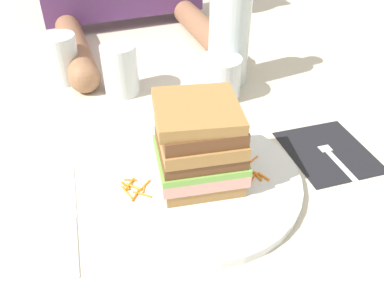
{
  "coord_description": "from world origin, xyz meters",
  "views": [
    {
      "loc": [
        -0.15,
        -0.4,
        0.41
      ],
      "look_at": [
        0.01,
        0.02,
        0.05
      ],
      "focal_mm": 37.38,
      "sensor_mm": 36.0,
      "label": 1
    }
  ],
  "objects": [
    {
      "name": "sandwich",
      "position": [
        0.01,
        -0.01,
        0.07
      ],
      "size": [
        0.13,
        0.12,
        0.12
      ],
      "color": "#A87A42",
      "rests_on": "main_plate"
    },
    {
      "name": "carrot_shred_6",
      "position": [
        -0.07,
        0.01,
        0.02
      ],
      "size": [
        0.02,
        0.02,
        0.0
      ],
      "primitive_type": "cylinder",
      "rotation": [
        0.0,
        1.57,
        3.84
      ],
      "color": "orange",
      "rests_on": "main_plate"
    },
    {
      "name": "carrot_shred_5",
      "position": [
        -0.09,
        0.01,
        0.02
      ],
      "size": [
        0.02,
        0.02,
        0.0
      ],
      "primitive_type": "cylinder",
      "rotation": [
        0.0,
        1.57,
        5.47
      ],
      "color": "orange",
      "rests_on": "main_plate"
    },
    {
      "name": "carrot_shred_0",
      "position": [
        -0.07,
        -0.0,
        0.01
      ],
      "size": [
        0.01,
        0.02,
        0.0
      ],
      "primitive_type": "cylinder",
      "rotation": [
        0.0,
        1.57,
        4.31
      ],
      "color": "orange",
      "rests_on": "main_plate"
    },
    {
      "name": "carrot_shred_2",
      "position": [
        -0.09,
        -0.01,
        0.02
      ],
      "size": [
        0.02,
        0.02,
        0.0
      ],
      "primitive_type": "cylinder",
      "rotation": [
        0.0,
        1.57,
        4.06
      ],
      "color": "orange",
      "rests_on": "main_plate"
    },
    {
      "name": "carrot_shred_3",
      "position": [
        -0.1,
        0.0,
        0.02
      ],
      "size": [
        0.01,
        0.03,
        0.0
      ],
      "primitive_type": "cylinder",
      "rotation": [
        0.0,
        1.57,
        5.0
      ],
      "color": "orange",
      "rests_on": "main_plate"
    },
    {
      "name": "carrot_shred_13",
      "position": [
        0.1,
        -0.04,
        0.02
      ],
      "size": [
        0.01,
        0.02,
        0.0
      ],
      "primitive_type": "cylinder",
      "rotation": [
        0.0,
        1.57,
        5.1
      ],
      "color": "orange",
      "rests_on": "main_plate"
    },
    {
      "name": "carrot_shred_8",
      "position": [
        -0.09,
        0.01,
        0.02
      ],
      "size": [
        0.02,
        0.02,
        0.0
      ],
      "primitive_type": "cylinder",
      "rotation": [
        0.0,
        1.57,
        0.87
      ],
      "color": "orange",
      "rests_on": "main_plate"
    },
    {
      "name": "carrot_shred_7",
      "position": [
        -0.08,
        -0.01,
        0.02
      ],
      "size": [
        0.02,
        0.02,
        0.0
      ],
      "primitive_type": "cylinder",
      "rotation": [
        0.0,
        1.57,
        5.58
      ],
      "color": "orange",
      "rests_on": "main_plate"
    },
    {
      "name": "carrot_shred_11",
      "position": [
        0.08,
        -0.0,
        0.02
      ],
      "size": [
        0.02,
        0.01,
        0.0
      ],
      "primitive_type": "cylinder",
      "rotation": [
        0.0,
        1.57,
        6.15
      ],
      "color": "orange",
      "rests_on": "main_plate"
    },
    {
      "name": "water_bottle",
      "position": [
        0.18,
        0.27,
        0.11
      ],
      "size": [
        0.08,
        0.08,
        0.25
      ],
      "color": "silver",
      "rests_on": "ground_plane"
    },
    {
      "name": "carrot_shred_10",
      "position": [
        0.08,
        -0.03,
        0.01
      ],
      "size": [
        0.02,
        0.02,
        0.0
      ],
      "primitive_type": "cylinder",
      "rotation": [
        0.0,
        1.57,
        3.9
      ],
      "color": "orange",
      "rests_on": "main_plate"
    },
    {
      "name": "napkin_dark",
      "position": [
        0.23,
        -0.01,
        0.0
      ],
      "size": [
        0.14,
        0.15,
        0.0
      ],
      "primitive_type": "cube",
      "rotation": [
        0.0,
        0.0,
        -0.07
      ],
      "color": "black",
      "rests_on": "ground_plane"
    },
    {
      "name": "juice_glass",
      "position": [
        0.14,
        0.22,
        0.04
      ],
      "size": [
        0.08,
        0.08,
        0.08
      ],
      "color": "white",
      "rests_on": "ground_plane"
    },
    {
      "name": "main_plate",
      "position": [
        0.01,
        -0.01,
        0.01
      ],
      "size": [
        0.3,
        0.3,
        0.01
      ],
      "primitive_type": "cylinder",
      "color": "white",
      "rests_on": "ground_plane"
    },
    {
      "name": "carrot_shred_9",
      "position": [
        0.09,
        -0.03,
        0.02
      ],
      "size": [
        0.01,
        0.02,
        0.0
      ],
      "primitive_type": "cylinder",
      "rotation": [
        0.0,
        1.57,
        1.7
      ],
      "color": "orange",
      "rests_on": "main_plate"
    },
    {
      "name": "carrot_shred_12",
      "position": [
        0.1,
        -0.0,
        0.01
      ],
      "size": [
        0.03,
        0.02,
        0.0
      ],
      "primitive_type": "cylinder",
      "rotation": [
        0.0,
        1.57,
        3.63
      ],
      "color": "orange",
      "rests_on": "main_plate"
    },
    {
      "name": "knife",
      "position": [
        -0.18,
        -0.01,
        0.0
      ],
      "size": [
        0.03,
        0.2,
        0.0
      ],
      "color": "silver",
      "rests_on": "ground_plane"
    },
    {
      "name": "ground_plane",
      "position": [
        0.0,
        0.0,
        0.0
      ],
      "size": [
        3.0,
        3.0,
        0.0
      ],
      "primitive_type": "plane",
      "color": "beige"
    },
    {
      "name": "carrot_shred_4",
      "position": [
        -0.09,
        0.02,
        0.02
      ],
      "size": [
        0.02,
        0.01,
        0.0
      ],
      "primitive_type": "cylinder",
      "rotation": [
        0.0,
        1.57,
        2.68
      ],
      "color": "orange",
      "rests_on": "main_plate"
    },
    {
      "name": "fork",
      "position": [
        0.23,
        -0.03,
        0.0
      ],
      "size": [
        0.02,
        0.17,
        0.0
      ],
      "color": "silver",
      "rests_on": "napkin_dark"
    },
    {
      "name": "empty_tumbler_1",
      "position": [
        -0.14,
        0.39,
        0.05
      ],
      "size": [
        0.07,
        0.07,
        0.1
      ],
      "primitive_type": "cylinder",
      "color": "silver",
      "rests_on": "ground_plane"
    },
    {
      "name": "carrot_shred_1",
      "position": [
        -0.1,
        0.01,
        0.02
      ],
      "size": [
        0.01,
        0.02,
        0.0
      ],
      "primitive_type": "cylinder",
      "rotation": [
        0.0,
        1.57,
        5.09
      ],
      "color": "orange",
      "rests_on": "main_plate"
    },
    {
      "name": "empty_tumbler_0",
      "position": [
        -0.04,
        0.3,
        0.05
      ],
      "size": [
        0.07,
        0.07,
        0.1
      ],
      "primitive_type": "cylinder",
      "color": "silver",
      "rests_on": "ground_plane"
    },
    {
      "name": "carrot_shred_14",
      "position": [
        0.07,
        -0.02,
        0.02
      ],
      "size": [
        0.01,
        0.02,
        0.0
      ],
      "primitive_type": "cylinder",
      "rotation": [
        0.0,
        1.57,
        1.97
      ],
      "color": "orange",
      "rests_on": "main_plate"
    }
  ]
}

